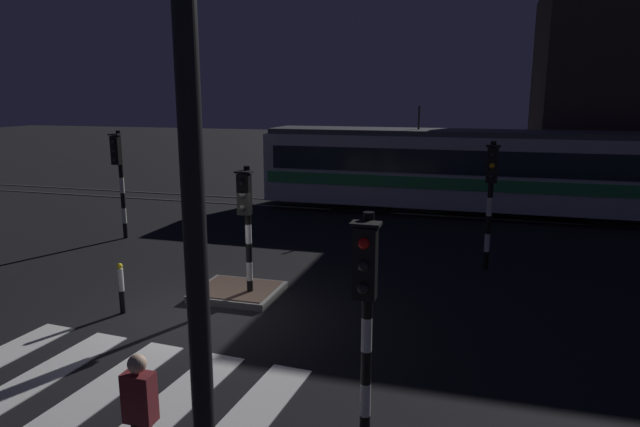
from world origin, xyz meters
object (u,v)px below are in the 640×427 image
Objects in this scene: bollard_island_edge at (121,288)px; traffic_light_corner_near_right at (366,299)px; traffic_light_median_centre at (246,213)px; traffic_light_corner_far_right at (491,187)px; traffic_light_corner_far_left at (119,168)px; pedestrian_waiting_at_kerb at (141,421)px; street_lamp_near_kerb at (169,66)px; tram at (485,170)px.

traffic_light_corner_near_right is at bearing -28.40° from bollard_island_edge.
traffic_light_corner_far_right is (5.19, 3.82, 0.24)m from traffic_light_median_centre.
traffic_light_median_centre is 0.96× the size of traffic_light_corner_near_right.
bollard_island_edge is (3.82, -5.47, -1.73)m from traffic_light_corner_far_left.
traffic_light_corner_far_left reaches higher than traffic_light_median_centre.
traffic_light_corner_near_right is 2.87× the size of bollard_island_edge.
traffic_light_corner_far_right reaches higher than traffic_light_corner_near_right.
traffic_light_median_centre is 6.36m from pedestrian_waiting_at_kerb.
traffic_light_corner_near_right reaches higher than pedestrian_waiting_at_kerb.
traffic_light_corner_far_left is at bearing 127.48° from street_lamp_near_kerb.
tram is at bearing 32.31° from traffic_light_corner_far_left.
pedestrian_waiting_at_kerb is at bearing -102.31° from tram.
traffic_light_corner_near_right is (9.74, -8.67, -0.19)m from traffic_light_corner_far_left.
traffic_light_corner_far_right is at bearing 78.68° from street_lamp_near_kerb.
bollard_island_edge is (-7.32, -12.52, -1.19)m from tram.
traffic_light_median_centre is at bearing 102.12° from pedestrian_waiting_at_kerb.
street_lamp_near_kerb reaches higher than bollard_island_edge.
traffic_light_median_centre is at bearing -143.67° from traffic_light_corner_far_right.
street_lamp_near_kerb reaches higher than traffic_light_corner_far_right.
traffic_light_corner_near_right is 6.90m from bollard_island_edge.
street_lamp_near_kerb is 6.83× the size of bollard_island_edge.
traffic_light_corner_far_left is at bearing 138.31° from traffic_light_corner_near_right.
tram is (-0.13, 7.22, -0.50)m from traffic_light_corner_far_right.
traffic_light_corner_far_right reaches higher than bollard_island_edge.
traffic_light_corner_near_right is at bearing 31.50° from pedestrian_waiting_at_kerb.
traffic_light_corner_far_left is 13.20m from tram.
traffic_light_median_centre is 7.28m from traffic_light_corner_far_left.
traffic_light_corner_near_right is (-1.54, -8.50, -0.15)m from traffic_light_corner_far_right.
tram reaches higher than traffic_light_corner_near_right.
traffic_light_corner_far_right is at bearing -88.96° from tram.
pedestrian_waiting_at_kerb is (-2.34, -1.43, -1.23)m from traffic_light_corner_near_right.
street_lamp_near_kerb is (8.97, -11.70, 2.48)m from traffic_light_corner_far_left.
traffic_light_corner_far_right is 2.00× the size of pedestrian_waiting_at_kerb.
traffic_light_median_centre is 8.68m from street_lamp_near_kerb.
pedestrian_waiting_at_kerb is (-3.74, -17.16, -0.87)m from tram.
traffic_light_corner_near_right is at bearing -41.69° from traffic_light_corner_far_left.
tram is 10.13× the size of pedestrian_waiting_at_kerb.
bollard_island_edge is (-3.58, 4.63, -0.32)m from pedestrian_waiting_at_kerb.
traffic_light_corner_far_left is at bearing 126.21° from pedestrian_waiting_at_kerb.
traffic_light_corner_far_left is 0.46× the size of street_lamp_near_kerb.
tram is at bearing 59.68° from bollard_island_edge.
traffic_light_corner_near_right is 15.79m from tram.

